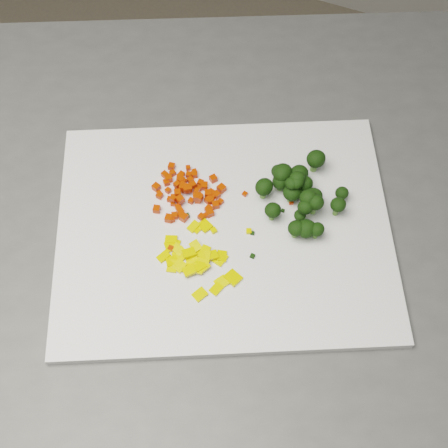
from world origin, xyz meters
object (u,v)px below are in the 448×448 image
at_px(counter_block, 253,333).
at_px(pepper_pile, 199,260).
at_px(cutting_board, 224,230).
at_px(broccoli_pile, 301,192).
at_px(carrot_pile, 186,189).

relative_size(counter_block, pepper_pile, 9.75).
relative_size(cutting_board, broccoli_pile, 3.75).
bearing_deg(carrot_pile, broccoli_pile, 17.16).
distance_m(cutting_board, carrot_pile, 0.07).
bearing_deg(carrot_pile, pepper_pile, -57.36).
xyz_separation_m(cutting_board, pepper_pile, (-0.01, -0.06, 0.01)).
distance_m(counter_block, cutting_board, 0.46).
bearing_deg(pepper_pile, cutting_board, 79.52).
xyz_separation_m(counter_block, cutting_board, (-0.05, -0.04, 0.46)).
relative_size(counter_block, cutting_board, 2.51).
bearing_deg(counter_block, pepper_pile, -120.17).
bearing_deg(cutting_board, counter_block, 41.05).
height_order(counter_block, carrot_pile, carrot_pile).
relative_size(counter_block, carrot_pile, 11.31).
bearing_deg(cutting_board, pepper_pile, -100.48).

